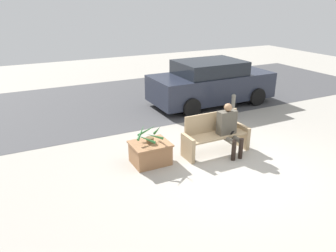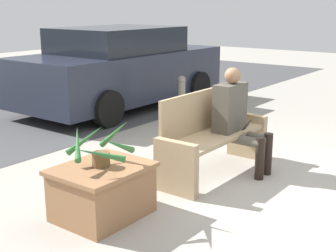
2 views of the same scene
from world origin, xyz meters
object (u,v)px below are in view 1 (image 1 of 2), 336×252
at_px(potted_plant, 149,136).
at_px(planter_box, 150,152).
at_px(person_seated, 229,127).
at_px(bollard_post, 233,105).
at_px(bench, 215,135).
at_px(parked_car, 211,83).

bearing_deg(potted_plant, planter_box, 7.97).
bearing_deg(person_seated, bollard_post, 50.08).
distance_m(bench, bollard_post, 2.57).
xyz_separation_m(person_seated, bollard_post, (1.63, 1.95, -0.27)).
height_order(bench, planter_box, bench).
xyz_separation_m(parked_car, bollard_post, (-0.22, -1.58, -0.34)).
bearing_deg(bollard_post, planter_box, -155.48).
height_order(bench, person_seated, person_seated).
bearing_deg(bollard_post, potted_plant, -155.54).
bearing_deg(planter_box, person_seated, -11.00).
relative_size(person_seated, parked_car, 0.29).
bearing_deg(bollard_post, parked_car, 82.23).
xyz_separation_m(bench, parked_car, (2.09, 3.34, 0.31)).
relative_size(bench, potted_plant, 2.52).
xyz_separation_m(bench, bollard_post, (1.88, 1.76, -0.03)).
xyz_separation_m(potted_plant, bollard_post, (3.50, 1.59, -0.27)).
relative_size(person_seated, bollard_post, 1.59).
distance_m(bench, parked_car, 3.95).
bearing_deg(bench, planter_box, 174.00).
height_order(parked_car, bollard_post, parked_car).
height_order(potted_plant, parked_car, parked_car).
bearing_deg(parked_car, bench, -122.09).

